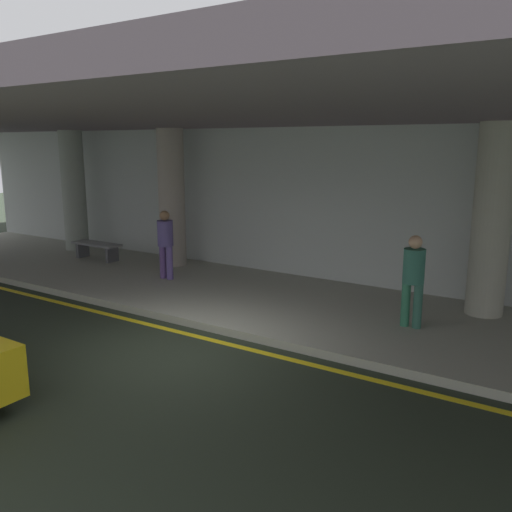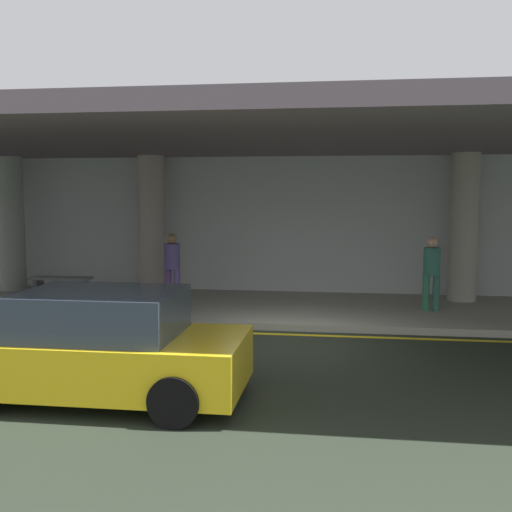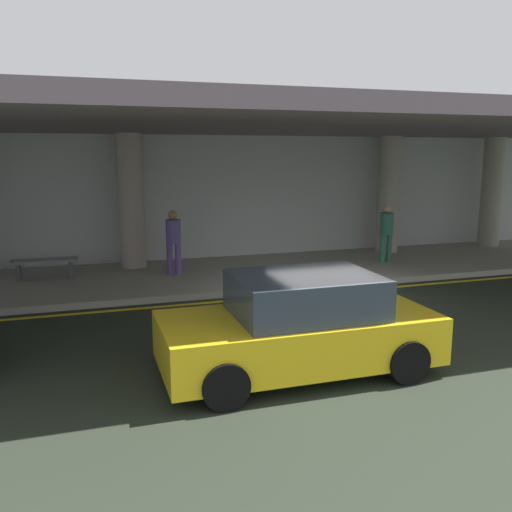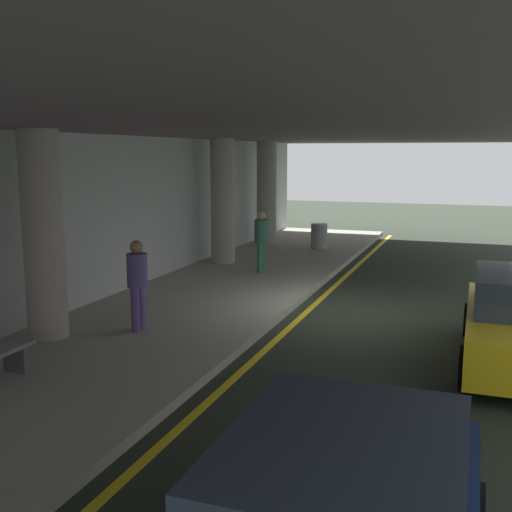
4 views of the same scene
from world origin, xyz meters
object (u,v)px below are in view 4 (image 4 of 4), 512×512
at_px(traveler_with_luggage, 137,279).
at_px(trash_bin_steel, 319,236).
at_px(support_column_left_mid, 43,236).
at_px(support_column_center, 223,202).
at_px(support_column_right_mid, 267,193).
at_px(person_waiting_for_ride, 261,237).

distance_m(traveler_with_luggage, trash_bin_steel, 10.82).
bearing_deg(trash_bin_steel, traveler_with_luggage, 176.18).
relative_size(support_column_left_mid, support_column_center, 1.00).
distance_m(support_column_left_mid, support_column_center, 8.00).
relative_size(support_column_left_mid, traveler_with_luggage, 2.17).
bearing_deg(support_column_center, trash_bin_steel, -28.59).
bearing_deg(support_column_center, support_column_right_mid, 0.00).
xyz_separation_m(support_column_center, traveler_with_luggage, (-7.08, -1.30, -0.86)).
height_order(traveler_with_luggage, trash_bin_steel, traveler_with_luggage).
relative_size(traveler_with_luggage, trash_bin_steel, 1.98).
bearing_deg(person_waiting_for_ride, support_column_right_mid, 125.83).
bearing_deg(person_waiting_for_ride, traveler_with_luggage, -73.82).
bearing_deg(person_waiting_for_ride, trash_bin_steel, 102.77).
height_order(support_column_right_mid, trash_bin_steel, support_column_right_mid).
bearing_deg(support_column_center, person_waiting_for_ride, -121.84).
height_order(support_column_right_mid, person_waiting_for_ride, support_column_right_mid).
height_order(support_column_left_mid, trash_bin_steel, support_column_left_mid).
height_order(support_column_left_mid, support_column_right_mid, same).
relative_size(support_column_left_mid, trash_bin_steel, 4.29).
distance_m(support_column_right_mid, traveler_with_luggage, 11.19).
bearing_deg(support_column_center, support_column_left_mid, 180.00).
xyz_separation_m(traveler_with_luggage, trash_bin_steel, (10.78, -0.72, -0.54)).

